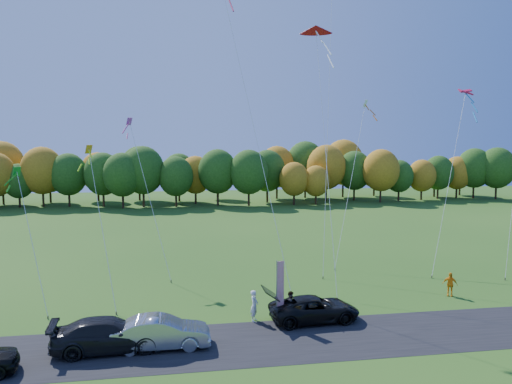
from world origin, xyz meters
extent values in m
plane|color=#234E14|center=(0.00, 0.00, 0.00)|extent=(160.00, 160.00, 0.00)
cube|color=black|center=(0.00, -4.00, 0.01)|extent=(90.00, 6.00, 0.01)
imported|color=black|center=(2.28, -1.44, 0.74)|extent=(5.47, 2.78, 1.48)
imported|color=#9F9FA4|center=(-6.58, -3.93, 0.82)|extent=(5.01, 1.76, 1.65)
imported|color=black|center=(-9.19, -3.80, 0.83)|extent=(5.87, 2.69, 1.67)
imported|color=white|center=(-1.23, -0.84, 0.93)|extent=(0.67, 0.80, 1.85)
imported|color=gray|center=(1.08, -0.49, 0.79)|extent=(0.86, 0.94, 1.57)
imported|color=orange|center=(12.84, 1.73, 0.82)|extent=(1.03, 0.84, 1.64)
cylinder|color=#999999|center=(-0.01, -1.47, 1.89)|extent=(0.06, 0.06, 3.78)
cube|color=red|center=(0.21, -1.40, 2.27)|extent=(0.46, 0.16, 2.83)
cube|color=navy|center=(0.21, -1.37, 3.31)|extent=(0.46, 0.15, 0.74)
cylinder|color=#4C3F33|center=(1.93, 2.64, 0.10)|extent=(0.08, 0.08, 0.20)
cylinder|color=#4C3F33|center=(5.48, 7.29, 0.10)|extent=(0.08, 0.08, 0.20)
cylinder|color=#4C3F33|center=(4.87, 2.03, 0.10)|extent=(0.08, 0.08, 0.20)
cone|color=#B10B14|center=(6.05, 12.05, 19.91)|extent=(2.77, 2.12, 3.03)
cylinder|color=#4C3F33|center=(13.95, 6.14, 0.10)|extent=(0.08, 0.08, 0.20)
cube|color=#D01744|center=(20.11, 12.44, 15.03)|extent=(3.04, 1.06, 1.17)
cylinder|color=#4C3F33|center=(-9.44, 1.54, 0.10)|extent=(0.08, 0.08, 0.20)
cube|color=orange|center=(-11.74, 7.73, 10.07)|extent=(1.06, 1.06, 1.26)
cylinder|color=#4C3F33|center=(-13.41, 1.47, 0.10)|extent=(0.08, 0.08, 0.20)
cube|color=#168820|center=(-15.93, 5.43, 8.66)|extent=(1.07, 1.07, 1.26)
cylinder|color=#4C3F33|center=(7.22, 9.63, 0.10)|extent=(0.08, 0.08, 0.20)
cube|color=white|center=(12.08, 16.00, 14.18)|extent=(1.18, 1.18, 1.40)
cylinder|color=#4C3F33|center=(-6.15, 8.16, 0.10)|extent=(0.08, 0.08, 0.20)
cube|color=#C441B5|center=(-9.40, 13.76, 12.29)|extent=(1.07, 1.07, 1.26)
cylinder|color=#4C3F33|center=(19.17, 4.62, 0.10)|extent=(0.08, 0.08, 0.20)
camera|label=1|loc=(-5.80, -29.16, 10.57)|focal=35.00mm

